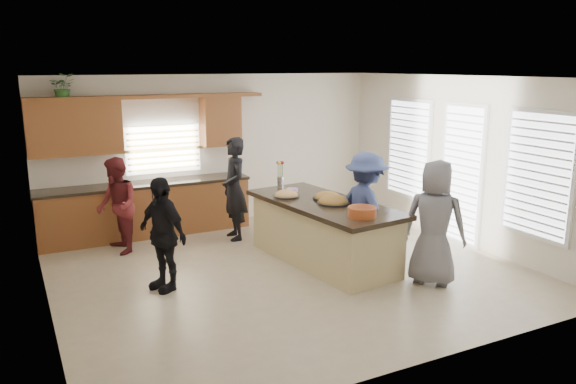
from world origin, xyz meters
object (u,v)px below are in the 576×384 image
salad_bowl (362,211)px  woman_right_front (435,223)px  woman_left_mid (117,206)px  woman_left_front (162,234)px  woman_right_back (366,210)px  island (323,233)px  woman_left_back (234,189)px

salad_bowl → woman_right_front: 1.01m
salad_bowl → woman_left_mid: size_ratio=0.25×
woman_left_front → woman_right_back: size_ratio=0.90×
island → woman_right_back: (0.50, -0.40, 0.41)m
woman_left_back → woman_right_front: 3.57m
salad_bowl → woman_left_back: bearing=106.3°
woman_left_mid → woman_right_front: (3.62, -3.29, 0.09)m
woman_right_front → salad_bowl: bearing=25.8°
woman_left_front → woman_right_back: 2.99m
woman_left_front → woman_right_back: bearing=59.0°
woman_left_back → woman_left_front: (-1.69, -1.67, -0.11)m
island → salad_bowl: size_ratio=7.22×
island → salad_bowl: salad_bowl is taller
island → woman_left_mid: (-2.71, 1.86, 0.32)m
woman_left_front → woman_left_mid: bearing=165.4°
island → woman_left_mid: size_ratio=1.81×
island → salad_bowl: 1.14m
island → salad_bowl: bearing=-95.6°
salad_bowl → woman_left_front: size_ratio=0.25×
woman_left_mid → woman_right_back: (3.21, -2.26, 0.08)m
salad_bowl → woman_left_front: 2.70m
island → woman_right_front: woman_right_front is taller
woman_left_front → woman_right_front: (3.37, -1.48, 0.09)m
woman_left_back → woman_left_front: woman_left_back is taller
woman_left_back → woman_right_back: bearing=35.1°
island → woman_right_back: 0.75m
woman_left_front → woman_right_front: woman_right_front is taller
island → woman_left_front: bearing=172.0°
woman_left_back → woman_right_front: (1.67, -3.15, -0.02)m
woman_left_back → woman_left_mid: (-1.95, 0.14, -0.11)m
salad_bowl → woman_right_back: size_ratio=0.23×
salad_bowl → woman_left_mid: 3.95m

